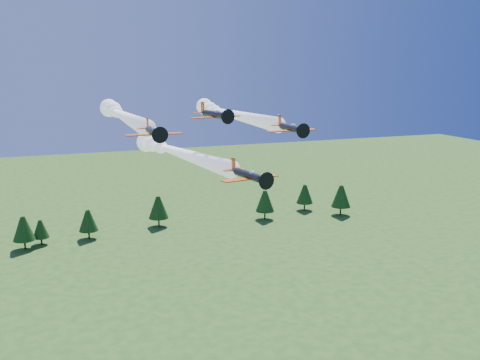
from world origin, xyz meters
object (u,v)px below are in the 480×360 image
object	(u,v)px
plane_left	(121,115)
plane_lead	(176,151)
plane_right	(228,113)
plane_slot	(215,115)

from	to	relation	value
plane_left	plane_lead	bearing A→B (deg)	-56.40
plane_left	plane_right	distance (m)	22.29
plane_lead	plane_right	xyz separation A→B (m)	(14.58, 14.68, 4.84)
plane_lead	plane_right	size ratio (longest dim) A/B	0.83
plane_right	plane_slot	world-z (taller)	plane_slot
plane_left	plane_slot	xyz separation A→B (m)	(11.78, -18.79, 1.24)
plane_lead	plane_right	world-z (taller)	plane_right
plane_slot	plane_lead	bearing A→B (deg)	108.37
plane_left	plane_right	size ratio (longest dim) A/B	0.96
plane_lead	plane_left	bearing A→B (deg)	113.93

